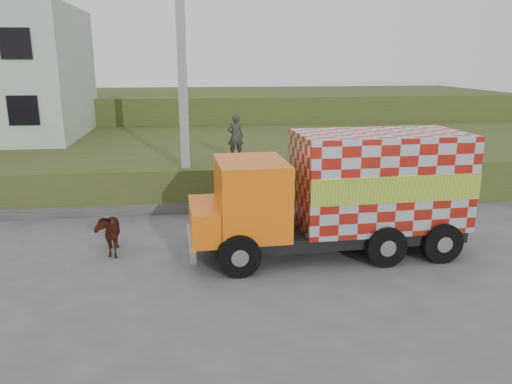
{
  "coord_description": "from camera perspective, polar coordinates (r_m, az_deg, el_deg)",
  "views": [
    {
      "loc": [
        -0.74,
        -12.39,
        5.08
      ],
      "look_at": [
        1.07,
        1.73,
        1.3
      ],
      "focal_mm": 35.0,
      "sensor_mm": 36.0,
      "label": 1
    }
  ],
  "objects": [
    {
      "name": "ground",
      "position": [
        13.41,
        -3.64,
        -7.42
      ],
      "size": [
        120.0,
        120.0,
        0.0
      ],
      "primitive_type": "plane",
      "color": "#474749",
      "rests_on": "ground"
    },
    {
      "name": "pedestrian",
      "position": [
        18.74,
        -2.36,
        6.37
      ],
      "size": [
        0.59,
        0.39,
        1.63
      ],
      "primitive_type": "imported",
      "rotation": [
        0.0,
        0.0,
        3.15
      ],
      "color": "#2B2826",
      "rests_on": "embankment"
    },
    {
      "name": "cow",
      "position": [
        14.04,
        -16.6,
        -4.39
      ],
      "size": [
        0.86,
        1.51,
        1.2
      ],
      "primitive_type": "imported",
      "rotation": [
        0.0,
        0.0,
        0.16
      ],
      "color": "#36190D",
      "rests_on": "ground"
    },
    {
      "name": "embankment",
      "position": [
        22.82,
        -5.33,
        3.87
      ],
      "size": [
        40.0,
        12.0,
        1.5
      ],
      "primitive_type": "cube",
      "color": "#2B4918",
      "rests_on": "ground"
    },
    {
      "name": "utility_pole",
      "position": [
        17.02,
        -8.34,
        11.33
      ],
      "size": [
        1.2,
        0.3,
        8.0
      ],
      "color": "gray",
      "rests_on": "ground"
    },
    {
      "name": "retaining_strip",
      "position": [
        17.34,
        -11.18,
        -1.77
      ],
      "size": [
        16.0,
        0.5,
        0.4
      ],
      "primitive_type": "cube",
      "color": "#595651",
      "rests_on": "ground"
    },
    {
      "name": "cargo_truck",
      "position": [
        13.42,
        9.92,
        -0.06
      ],
      "size": [
        7.39,
        2.81,
        3.25
      ],
      "rotation": [
        0.0,
        0.0,
        0.04
      ],
      "color": "black",
      "rests_on": "ground"
    },
    {
      "name": "embankment_far",
      "position": [
        34.59,
        -6.12,
        8.85
      ],
      "size": [
        40.0,
        12.0,
        3.0
      ],
      "primitive_type": "cube",
      "color": "#2B4918",
      "rests_on": "ground"
    }
  ]
}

